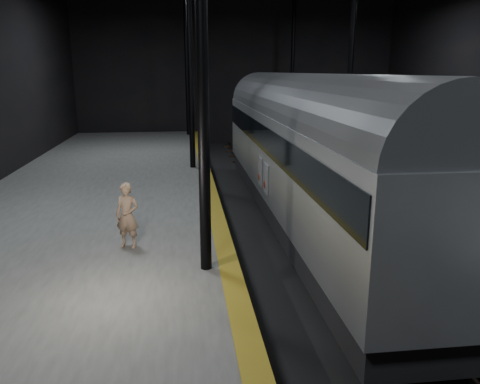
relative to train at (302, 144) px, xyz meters
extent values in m
plane|color=black|center=(0.00, -2.08, -2.96)|extent=(44.00, 44.00, 0.00)
cube|color=#4E4E4C|center=(-7.50, -2.08, -2.46)|extent=(9.00, 43.80, 1.00)
cube|color=#9B901C|center=(-3.25, -2.08, -1.95)|extent=(0.50, 43.80, 0.01)
cube|color=#3F3328|center=(-0.72, -2.08, -2.79)|extent=(0.08, 43.00, 0.14)
cube|color=#3F3328|center=(0.72, -2.08, -2.79)|extent=(0.08, 43.00, 0.14)
cube|color=black|center=(0.00, -2.08, -2.90)|extent=(2.40, 42.00, 0.12)
cylinder|color=black|center=(-3.80, -6.08, 3.04)|extent=(0.26, 0.26, 10.00)
cylinder|color=black|center=(-3.80, 5.92, 3.04)|extent=(0.26, 0.26, 10.00)
cylinder|color=black|center=(3.80, 5.92, 3.04)|extent=(0.26, 0.26, 10.00)
cylinder|color=black|center=(-3.80, 17.92, 3.04)|extent=(0.26, 0.26, 10.00)
cylinder|color=black|center=(3.80, 17.92, 3.04)|extent=(0.26, 0.26, 10.00)
cube|color=#A5A8AD|center=(0.00, 0.00, -0.43)|extent=(2.88, 19.83, 2.97)
cube|color=black|center=(0.00, 0.00, -2.29)|extent=(2.63, 19.43, 0.84)
cube|color=black|center=(0.00, 0.00, 0.27)|extent=(2.94, 19.53, 0.89)
cylinder|color=slate|center=(0.00, 0.00, 1.06)|extent=(2.82, 19.63, 2.82)
cube|color=black|center=(0.00, -6.94, -2.66)|extent=(1.78, 2.18, 0.35)
cube|color=black|center=(0.00, 6.94, -2.66)|extent=(1.78, 2.18, 0.35)
cube|color=silver|center=(-1.47, -0.99, -1.02)|extent=(0.04, 0.74, 1.04)
cube|color=silver|center=(-1.47, 0.20, -1.02)|extent=(0.04, 0.74, 1.04)
cylinder|color=maroon|center=(-1.49, -0.81, -1.27)|extent=(0.03, 0.26, 0.26)
cylinder|color=maroon|center=(-1.49, 0.38, -1.27)|extent=(0.03, 0.26, 0.26)
imported|color=tan|center=(-5.75, -4.46, -1.09)|extent=(0.73, 0.59, 1.73)
camera|label=1|loc=(-4.26, -16.31, 2.55)|focal=35.00mm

